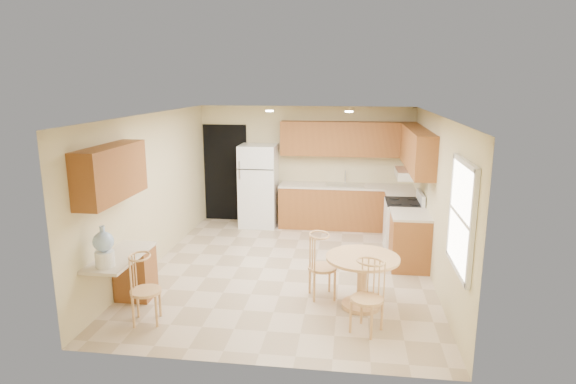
# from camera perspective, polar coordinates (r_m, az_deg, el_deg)

# --- Properties ---
(floor) EXTENTS (5.50, 5.50, 0.00)m
(floor) POSITION_cam_1_polar(r_m,az_deg,el_deg) (7.95, 0.07, -9.15)
(floor) COLOR #C5AD8F
(floor) RESTS_ON ground
(ceiling) EXTENTS (4.50, 5.50, 0.02)m
(ceiling) POSITION_cam_1_polar(r_m,az_deg,el_deg) (7.39, 0.07, 9.13)
(ceiling) COLOR white
(ceiling) RESTS_ON wall_back
(wall_back) EXTENTS (4.50, 0.02, 2.50)m
(wall_back) POSITION_cam_1_polar(r_m,az_deg,el_deg) (10.25, 2.09, 3.15)
(wall_back) COLOR #CEC18B
(wall_back) RESTS_ON floor
(wall_front) EXTENTS (4.50, 0.02, 2.50)m
(wall_front) POSITION_cam_1_polar(r_m,az_deg,el_deg) (4.97, -4.14, -7.58)
(wall_front) COLOR #CEC18B
(wall_front) RESTS_ON floor
(wall_left) EXTENTS (0.02, 5.50, 2.50)m
(wall_left) POSITION_cam_1_polar(r_m,az_deg,el_deg) (8.17, -15.77, 0.14)
(wall_left) COLOR #CEC18B
(wall_left) RESTS_ON floor
(wall_right) EXTENTS (0.02, 5.50, 2.50)m
(wall_right) POSITION_cam_1_polar(r_m,az_deg,el_deg) (7.62, 17.09, -0.85)
(wall_right) COLOR #CEC18B
(wall_right) RESTS_ON floor
(doorway) EXTENTS (0.90, 0.02, 2.10)m
(doorway) POSITION_cam_1_polar(r_m,az_deg,el_deg) (10.58, -7.40, 2.26)
(doorway) COLOR black
(doorway) RESTS_ON floor
(base_cab_back) EXTENTS (2.75, 0.60, 0.87)m
(base_cab_back) POSITION_cam_1_polar(r_m,az_deg,el_deg) (10.09, 6.84, -1.83)
(base_cab_back) COLOR #955626
(base_cab_back) RESTS_ON floor
(counter_back) EXTENTS (2.75, 0.63, 0.04)m
(counter_back) POSITION_cam_1_polar(r_m,az_deg,el_deg) (9.98, 6.91, 0.69)
(counter_back) COLOR beige
(counter_back) RESTS_ON base_cab_back
(base_cab_right_a) EXTENTS (0.60, 0.59, 0.87)m
(base_cab_right_a) POSITION_cam_1_polar(r_m,az_deg,el_deg) (9.56, 13.24, -2.92)
(base_cab_right_a) COLOR #955626
(base_cab_right_a) RESTS_ON floor
(counter_right_a) EXTENTS (0.63, 0.59, 0.04)m
(counter_right_a) POSITION_cam_1_polar(r_m,az_deg,el_deg) (9.45, 13.38, -0.26)
(counter_right_a) COLOR beige
(counter_right_a) RESTS_ON base_cab_right_a
(base_cab_right_b) EXTENTS (0.60, 0.80, 0.87)m
(base_cab_right_b) POSITION_cam_1_polar(r_m,az_deg,el_deg) (8.18, 14.19, -5.68)
(base_cab_right_b) COLOR #955626
(base_cab_right_b) RESTS_ON floor
(counter_right_b) EXTENTS (0.63, 0.80, 0.04)m
(counter_right_b) POSITION_cam_1_polar(r_m,az_deg,el_deg) (8.05, 14.37, -2.61)
(counter_right_b) COLOR beige
(counter_right_b) RESTS_ON base_cab_right_b
(upper_cab_back) EXTENTS (2.75, 0.33, 0.70)m
(upper_cab_back) POSITION_cam_1_polar(r_m,az_deg,el_deg) (9.96, 7.07, 6.26)
(upper_cab_back) COLOR #955626
(upper_cab_back) RESTS_ON wall_back
(upper_cab_right) EXTENTS (0.33, 2.42, 0.70)m
(upper_cab_right) POSITION_cam_1_polar(r_m,az_deg,el_deg) (8.67, 15.01, 4.93)
(upper_cab_right) COLOR #955626
(upper_cab_right) RESTS_ON wall_right
(upper_cab_left) EXTENTS (0.33, 1.40, 0.70)m
(upper_cab_left) POSITION_cam_1_polar(r_m,az_deg,el_deg) (6.57, -20.22, 2.14)
(upper_cab_left) COLOR #955626
(upper_cab_left) RESTS_ON wall_left
(sink) EXTENTS (0.78, 0.44, 0.01)m
(sink) POSITION_cam_1_polar(r_m,az_deg,el_deg) (9.98, 6.77, 0.82)
(sink) COLOR silver
(sink) RESTS_ON counter_back
(range_hood) EXTENTS (0.50, 0.76, 0.14)m
(range_hood) POSITION_cam_1_polar(r_m,az_deg,el_deg) (8.69, 14.31, 2.12)
(range_hood) COLOR silver
(range_hood) RESTS_ON upper_cab_right
(desk_pedestal) EXTENTS (0.48, 0.42, 0.72)m
(desk_pedestal) POSITION_cam_1_polar(r_m,az_deg,el_deg) (7.18, -17.64, -9.19)
(desk_pedestal) COLOR #955626
(desk_pedestal) RESTS_ON floor
(desk_top) EXTENTS (0.50, 1.20, 0.04)m
(desk_top) POSITION_cam_1_polar(r_m,az_deg,el_deg) (6.73, -19.24, -7.27)
(desk_top) COLOR beige
(desk_top) RESTS_ON desk_pedestal
(window) EXTENTS (0.06, 1.12, 1.30)m
(window) POSITION_cam_1_polar(r_m,az_deg,el_deg) (5.80, 19.92, -2.76)
(window) COLOR white
(window) RESTS_ON wall_right
(can_light_a) EXTENTS (0.14, 0.14, 0.02)m
(can_light_a) POSITION_cam_1_polar(r_m,az_deg,el_deg) (8.65, -2.20, 9.58)
(can_light_a) COLOR white
(can_light_a) RESTS_ON ceiling
(can_light_b) EXTENTS (0.14, 0.14, 0.02)m
(can_light_b) POSITION_cam_1_polar(r_m,az_deg,el_deg) (8.52, 7.24, 9.43)
(can_light_b) COLOR white
(can_light_b) RESTS_ON ceiling
(refrigerator) EXTENTS (0.76, 0.74, 1.72)m
(refrigerator) POSITION_cam_1_polar(r_m,az_deg,el_deg) (10.12, -3.48, 0.77)
(refrigerator) COLOR white
(refrigerator) RESTS_ON floor
(stove) EXTENTS (0.65, 0.76, 1.09)m
(stove) POSITION_cam_1_polar(r_m,az_deg,el_deg) (8.91, 13.50, -3.88)
(stove) COLOR white
(stove) RESTS_ON floor
(dining_table) EXTENTS (0.98, 0.98, 0.73)m
(dining_table) POSITION_cam_1_polar(r_m,az_deg,el_deg) (6.61, 8.78, -9.61)
(dining_table) COLOR tan
(dining_table) RESTS_ON floor
(chair_table_a) EXTENTS (0.41, 0.53, 0.93)m
(chair_table_a) POSITION_cam_1_polar(r_m,az_deg,el_deg) (6.73, 4.05, -8.22)
(chair_table_a) COLOR tan
(chair_table_a) RESTS_ON floor
(chair_table_b) EXTENTS (0.39, 0.45, 0.89)m
(chair_table_b) POSITION_cam_1_polar(r_m,az_deg,el_deg) (5.91, 9.41, -11.73)
(chair_table_b) COLOR tan
(chair_table_b) RESTS_ON floor
(chair_desk) EXTENTS (0.39, 0.51, 0.89)m
(chair_desk) POSITION_cam_1_polar(r_m,az_deg,el_deg) (6.31, -16.89, -10.51)
(chair_desk) COLOR tan
(chair_desk) RESTS_ON floor
(water_crock) EXTENTS (0.25, 0.25, 0.52)m
(water_crock) POSITION_cam_1_polar(r_m,az_deg,el_deg) (6.32, -20.98, -6.26)
(water_crock) COLOR white
(water_crock) RESTS_ON desk_top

